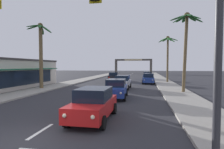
{
  "coord_description": "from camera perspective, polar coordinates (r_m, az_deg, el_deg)",
  "views": [
    {
      "loc": [
        4.43,
        -6.06,
        2.84
      ],
      "look_at": [
        1.99,
        8.0,
        2.2
      ],
      "focal_mm": 29.72,
      "sensor_mm": 36.0,
      "label": 1
    }
  ],
  "objects": [
    {
      "name": "sedan_fifth_in_queue",
      "position": [
        23.39,
        3.2,
        -2.3
      ],
      "size": [
        2.03,
        4.48,
        1.68
      ],
      "color": "silver",
      "rests_on": "ground"
    },
    {
      "name": "sedan_parked_mid_kerb",
      "position": [
        39.0,
        10.87,
        -0.39
      ],
      "size": [
        2.03,
        4.48,
        1.68
      ],
      "color": "navy",
      "rests_on": "ground"
    },
    {
      "name": "palm_right_second",
      "position": [
        21.19,
        21.77,
        11.67
      ],
      "size": [
        3.3,
        3.48,
        8.43
      ],
      "color": "brown",
      "rests_on": "ground"
    },
    {
      "name": "palm_right_third",
      "position": [
        33.44,
        16.75,
        7.55
      ],
      "size": [
        3.37,
        3.41,
        8.0
      ],
      "color": "brown",
      "rests_on": "ground"
    },
    {
      "name": "sedan_third_in_queue",
      "position": [
        16.6,
        1.22,
        -4.3
      ],
      "size": [
        2.08,
        4.5,
        1.68
      ],
      "color": "navy",
      "rests_on": "ground"
    },
    {
      "name": "lane_markings",
      "position": [
        26.08,
        0.97,
        -3.67
      ],
      "size": [
        4.28,
        86.76,
        0.01
      ],
      "color": "silver",
      "rests_on": "ground"
    },
    {
      "name": "sidewalk_left",
      "position": [
        28.92,
        -15.23,
        -3.02
      ],
      "size": [
        3.2,
        110.0,
        0.14
      ],
      "primitive_type": "cube",
      "color": "#9E998E",
      "rests_on": "ground"
    },
    {
      "name": "ground_plane",
      "position": [
        8.03,
        -25.94,
        -18.42
      ],
      "size": [
        220.0,
        220.0,
        0.0
      ],
      "primitive_type": "plane",
      "color": "#2D2D33"
    },
    {
      "name": "palm_left_second",
      "position": [
        24.66,
        -21.09,
        7.96
      ],
      "size": [
        3.35,
        3.28,
        8.15
      ],
      "color": "brown",
      "rests_on": "ground"
    },
    {
      "name": "town_gateway_arch",
      "position": [
        76.46,
        6.56,
        3.31
      ],
      "size": [
        15.13,
        0.9,
        5.79
      ],
      "color": "#423D38",
      "rests_on": "ground"
    },
    {
      "name": "sedan_parked_nearest_kerb",
      "position": [
        30.7,
        11.15,
        -1.19
      ],
      "size": [
        2.02,
        4.48,
        1.68
      ],
      "color": "navy",
      "rests_on": "ground"
    },
    {
      "name": "traffic_signal_mast",
      "position": [
        6.36,
        -5.24,
        21.16
      ],
      "size": [
        11.24,
        0.41,
        6.72
      ],
      "color": "#2D2D33",
      "rests_on": "ground"
    },
    {
      "name": "sidewalk_right",
      "position": [
        26.42,
        17.17,
        -3.56
      ],
      "size": [
        3.2,
        110.0,
        0.14
      ],
      "primitive_type": "cube",
      "color": "#9E998E",
      "rests_on": "ground"
    },
    {
      "name": "sedan_oncoming_far",
      "position": [
        36.09,
        0.54,
        -0.58
      ],
      "size": [
        2.13,
        4.52,
        1.68
      ],
      "color": "black",
      "rests_on": "ground"
    },
    {
      "name": "sedan_lead_at_stop_bar",
      "position": [
        10.0,
        -5.69,
        -8.9
      ],
      "size": [
        2.01,
        4.48,
        1.68
      ],
      "color": "red",
      "rests_on": "ground"
    }
  ]
}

